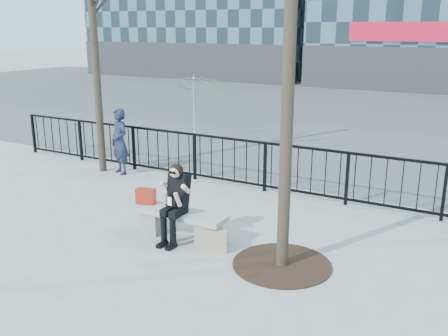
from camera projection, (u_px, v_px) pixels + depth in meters
The scene contains 10 objects.
ground at pixel (181, 238), 8.52m from camera, with size 120.00×120.00×0.00m, color gray.
street_surface at pixel (377, 111), 21.14m from camera, with size 60.00×23.00×0.01m, color #474747.
railing at pixel (257, 165), 10.89m from camera, with size 14.00×0.06×1.10m.
tree_grate at pixel (282, 264), 7.55m from camera, with size 1.50×1.50×0.02m, color black.
bench_main at pixel (181, 222), 8.44m from camera, with size 1.65×0.46×0.49m.
seated_woman at pixel (175, 204), 8.20m from camera, with size 0.50×0.64×1.34m.
handbag at pixel (146, 196), 8.71m from camera, with size 0.33×0.16×0.27m, color #A12213.
shopping_bag at pixel (215, 241), 7.96m from camera, with size 0.38×0.14×0.36m, color beige.
standing_man at pixel (120, 142), 12.04m from camera, with size 0.59×0.38×1.60m, color black.
vendor_umbrella at pixel (193, 108), 15.34m from camera, with size 2.28×2.33×2.09m, color yellow.
Camera 1 is at (4.45, -6.53, 3.49)m, focal length 40.00 mm.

